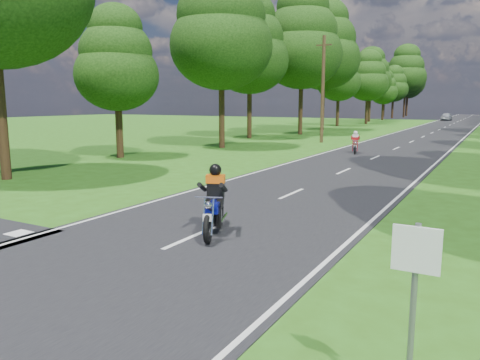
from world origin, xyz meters
The scene contains 9 objects.
ground centered at (0.00, 0.00, 0.00)m, with size 160.00×160.00×0.00m, color #2A5513.
main_road centered at (0.00, 50.00, 0.01)m, with size 7.00×140.00×0.02m, color black.
road_markings centered at (-0.14, 48.13, 0.02)m, with size 7.40×140.00×0.01m.
treeline centered at (1.43, 60.06, 8.25)m, with size 40.00×115.35×14.78m.
telegraph_pole centered at (-6.00, 28.00, 4.07)m, with size 1.20×0.26×8.00m.
road_sign centered at (5.50, -2.01, 1.34)m, with size 0.45×0.07×2.00m.
rider_near_blue centered at (0.30, 2.59, 0.85)m, with size 0.66×1.99×1.66m, color #0D1390, non-canonical shape.
rider_far_red centered at (-1.61, 21.62, 0.70)m, with size 0.54×1.63×1.36m, color #99220B, non-canonical shape.
distant_car centered at (-2.06, 78.02, 0.67)m, with size 1.53×3.79×1.29m, color #B2B5BA.
Camera 1 is at (6.12, -6.56, 3.14)m, focal length 35.00 mm.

